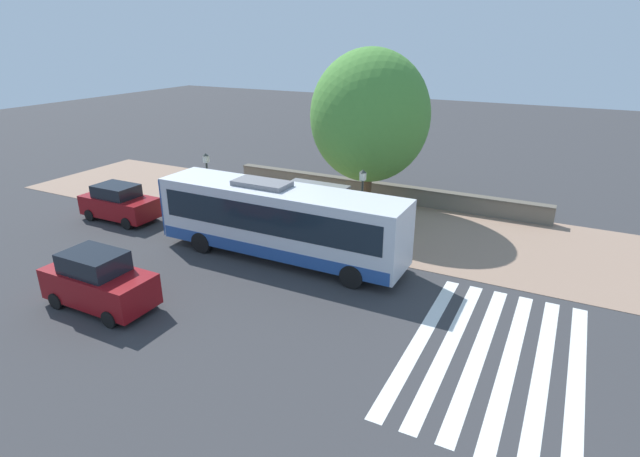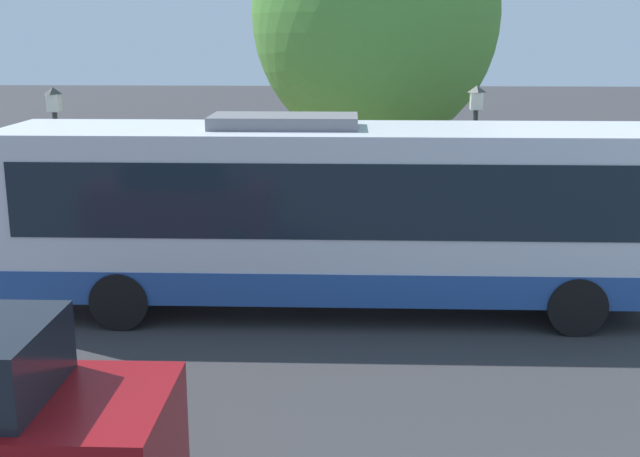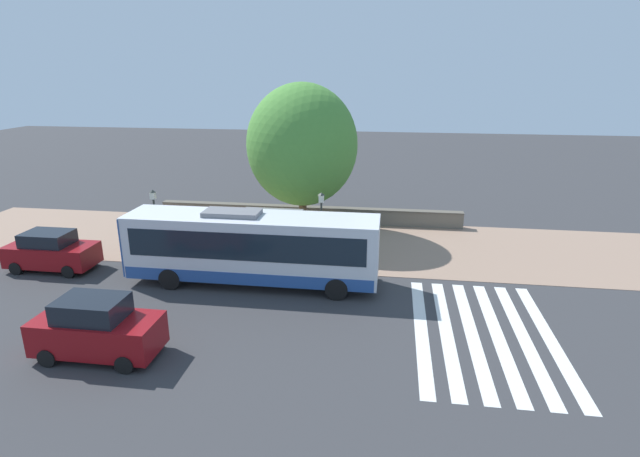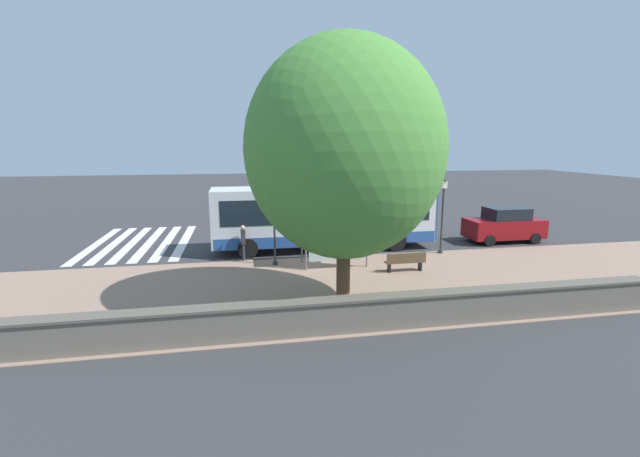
{
  "view_description": "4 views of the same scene",
  "coord_description": "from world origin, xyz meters",
  "px_view_note": "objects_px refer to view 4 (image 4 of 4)",
  "views": [
    {
      "loc": [
        19.42,
        10.3,
        9.63
      ],
      "look_at": [
        1.11,
        0.86,
        1.55
      ],
      "focal_mm": 28.0,
      "sensor_mm": 36.0,
      "label": 1
    },
    {
      "loc": [
        15.66,
        -0.63,
        4.96
      ],
      "look_at": [
        1.0,
        -1.16,
        1.34
      ],
      "focal_mm": 45.0,
      "sensor_mm": 36.0,
      "label": 2
    },
    {
      "loc": [
        22.71,
        5.34,
        9.65
      ],
      "look_at": [
        0.25,
        2.09,
        2.41
      ],
      "focal_mm": 28.0,
      "sensor_mm": 36.0,
      "label": 3
    },
    {
      "loc": [
        -20.27,
        3.47,
        5.62
      ],
      "look_at": [
        -1.7,
        -0.02,
        1.81
      ],
      "focal_mm": 24.0,
      "sensor_mm": 36.0,
      "label": 4
    }
  ],
  "objects_px": {
    "parked_car_behind_bus": "(504,225)",
    "bus": "(325,215)",
    "bench": "(405,261)",
    "street_lamp_far": "(443,209)",
    "shade_tree": "(345,150)",
    "parked_car_far_lane": "(357,209)",
    "street_lamp_near": "(274,216)",
    "bus_shelter": "(335,220)",
    "pedestrian": "(243,240)"
  },
  "relations": [
    {
      "from": "shade_tree",
      "to": "parked_car_far_lane",
      "type": "relative_size",
      "value": 2.08
    },
    {
      "from": "bench",
      "to": "parked_car_far_lane",
      "type": "xyz_separation_m",
      "value": [
        11.63,
        -0.99,
        0.57
      ]
    },
    {
      "from": "bus_shelter",
      "to": "parked_car_far_lane",
      "type": "relative_size",
      "value": 0.72
    },
    {
      "from": "bench",
      "to": "parked_car_behind_bus",
      "type": "height_order",
      "value": "parked_car_behind_bus"
    },
    {
      "from": "street_lamp_near",
      "to": "street_lamp_far",
      "type": "relative_size",
      "value": 1.0
    },
    {
      "from": "street_lamp_near",
      "to": "parked_car_far_lane",
      "type": "bearing_deg",
      "value": -34.58
    },
    {
      "from": "bus_shelter",
      "to": "shade_tree",
      "type": "relative_size",
      "value": 0.35
    },
    {
      "from": "pedestrian",
      "to": "street_lamp_far",
      "type": "xyz_separation_m",
      "value": [
        -0.5,
        -9.99,
        1.28
      ]
    },
    {
      "from": "bus",
      "to": "parked_car_far_lane",
      "type": "bearing_deg",
      "value": -28.14
    },
    {
      "from": "pedestrian",
      "to": "street_lamp_near",
      "type": "relative_size",
      "value": 0.45
    },
    {
      "from": "pedestrian",
      "to": "bench",
      "type": "distance_m",
      "value": 7.7
    },
    {
      "from": "street_lamp_far",
      "to": "shade_tree",
      "type": "bearing_deg",
      "value": 132.22
    },
    {
      "from": "bus",
      "to": "bench",
      "type": "height_order",
      "value": "bus"
    },
    {
      "from": "street_lamp_near",
      "to": "parked_car_behind_bus",
      "type": "height_order",
      "value": "street_lamp_near"
    },
    {
      "from": "street_lamp_far",
      "to": "shade_tree",
      "type": "relative_size",
      "value": 0.43
    },
    {
      "from": "bus",
      "to": "shade_tree",
      "type": "distance_m",
      "value": 8.9
    },
    {
      "from": "street_lamp_near",
      "to": "parked_car_far_lane",
      "type": "relative_size",
      "value": 0.9
    },
    {
      "from": "shade_tree",
      "to": "parked_car_far_lane",
      "type": "distance_m",
      "value": 16.25
    },
    {
      "from": "parked_car_far_lane",
      "to": "bus_shelter",
      "type": "bearing_deg",
      "value": 159.17
    },
    {
      "from": "pedestrian",
      "to": "parked_car_far_lane",
      "type": "distance_m",
      "value": 11.61
    },
    {
      "from": "pedestrian",
      "to": "street_lamp_far",
      "type": "bearing_deg",
      "value": -92.87
    },
    {
      "from": "pedestrian",
      "to": "parked_car_behind_bus",
      "type": "distance_m",
      "value": 14.84
    },
    {
      "from": "street_lamp_far",
      "to": "bus_shelter",
      "type": "bearing_deg",
      "value": 101.68
    },
    {
      "from": "bus",
      "to": "parked_car_behind_bus",
      "type": "bearing_deg",
      "value": -91.31
    },
    {
      "from": "street_lamp_far",
      "to": "bus",
      "type": "bearing_deg",
      "value": 69.89
    },
    {
      "from": "bench",
      "to": "parked_car_far_lane",
      "type": "height_order",
      "value": "parked_car_far_lane"
    },
    {
      "from": "parked_car_behind_bus",
      "to": "bus",
      "type": "bearing_deg",
      "value": 88.69
    },
    {
      "from": "bus_shelter",
      "to": "street_lamp_far",
      "type": "relative_size",
      "value": 0.81
    },
    {
      "from": "street_lamp_near",
      "to": "parked_car_behind_bus",
      "type": "bearing_deg",
      "value": -79.81
    },
    {
      "from": "parked_car_far_lane",
      "to": "street_lamp_far",
      "type": "bearing_deg",
      "value": -167.34
    },
    {
      "from": "bench",
      "to": "shade_tree",
      "type": "xyz_separation_m",
      "value": [
        -3.32,
        3.63,
        4.91
      ]
    },
    {
      "from": "street_lamp_near",
      "to": "street_lamp_far",
      "type": "xyz_separation_m",
      "value": [
        0.56,
        -8.56,
        -0.01
      ]
    },
    {
      "from": "bench",
      "to": "street_lamp_near",
      "type": "height_order",
      "value": "street_lamp_near"
    },
    {
      "from": "street_lamp_near",
      "to": "parked_car_behind_bus",
      "type": "distance_m",
      "value": 13.63
    },
    {
      "from": "street_lamp_far",
      "to": "parked_car_behind_bus",
      "type": "bearing_deg",
      "value": -69.01
    },
    {
      "from": "bus",
      "to": "shade_tree",
      "type": "bearing_deg",
      "value": 173.27
    },
    {
      "from": "bus",
      "to": "bench",
      "type": "bearing_deg",
      "value": -150.71
    },
    {
      "from": "bench",
      "to": "street_lamp_far",
      "type": "relative_size",
      "value": 0.47
    },
    {
      "from": "bus",
      "to": "shade_tree",
      "type": "xyz_separation_m",
      "value": [
        -8.1,
        0.96,
        3.56
      ]
    },
    {
      "from": "pedestrian",
      "to": "street_lamp_near",
      "type": "distance_m",
      "value": 2.2
    },
    {
      "from": "street_lamp_near",
      "to": "parked_car_behind_bus",
      "type": "relative_size",
      "value": 0.9
    },
    {
      "from": "bus_shelter",
      "to": "bench",
      "type": "distance_m",
      "value": 3.64
    },
    {
      "from": "shade_tree",
      "to": "parked_car_behind_bus",
      "type": "bearing_deg",
      "value": -55.48
    },
    {
      "from": "street_lamp_near",
      "to": "shade_tree",
      "type": "xyz_separation_m",
      "value": [
        -5.46,
        -1.92,
        3.07
      ]
    },
    {
      "from": "pedestrian",
      "to": "parked_car_far_lane",
      "type": "relative_size",
      "value": 0.4
    },
    {
      "from": "street_lamp_near",
      "to": "bus",
      "type": "bearing_deg",
      "value": -47.49
    },
    {
      "from": "pedestrian",
      "to": "street_lamp_near",
      "type": "xyz_separation_m",
      "value": [
        -1.06,
        -1.43,
        1.29
      ]
    },
    {
      "from": "pedestrian",
      "to": "shade_tree",
      "type": "xyz_separation_m",
      "value": [
        -6.52,
        -3.35,
        4.36
      ]
    },
    {
      "from": "street_lamp_far",
      "to": "parked_car_far_lane",
      "type": "xyz_separation_m",
      "value": [
        8.94,
        2.01,
        -1.26
      ]
    },
    {
      "from": "bus_shelter",
      "to": "pedestrian",
      "type": "xyz_separation_m",
      "value": [
        1.71,
        4.12,
        -1.13
      ]
    }
  ]
}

